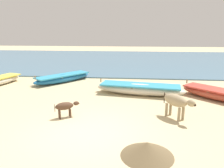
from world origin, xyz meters
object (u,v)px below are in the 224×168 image
at_px(cow_adult_dun, 176,102).
at_px(calf_near_dark, 65,107).
at_px(fishing_boat_1, 217,94).
at_px(fishing_boat_4, 140,89).
at_px(fishing_boat_6, 63,78).

relative_size(cow_adult_dun, calf_near_dark, 1.41).
distance_m(fishing_boat_1, fishing_boat_4, 3.76).
xyz_separation_m(fishing_boat_1, fishing_boat_4, (-3.72, 0.50, 0.02)).
bearing_deg(fishing_boat_1, fishing_boat_6, 24.93).
xyz_separation_m(fishing_boat_6, calf_near_dark, (2.00, -5.86, 0.18)).
xyz_separation_m(cow_adult_dun, calf_near_dark, (-4.20, -0.32, -0.23)).
relative_size(fishing_boat_1, cow_adult_dun, 2.61).
xyz_separation_m(fishing_boat_1, cow_adult_dun, (-2.44, -2.66, 0.40)).
bearing_deg(cow_adult_dun, fishing_boat_6, -171.35).
xyz_separation_m(fishing_boat_4, fishing_boat_6, (-4.92, 2.39, -0.03)).
xyz_separation_m(fishing_boat_1, fishing_boat_6, (-8.64, 2.89, -0.01)).
relative_size(fishing_boat_1, fishing_boat_6, 0.87).
height_order(fishing_boat_4, cow_adult_dun, cow_adult_dun).
relative_size(fishing_boat_6, calf_near_dark, 4.24).
bearing_deg(calf_near_dark, fishing_boat_4, 21.36).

